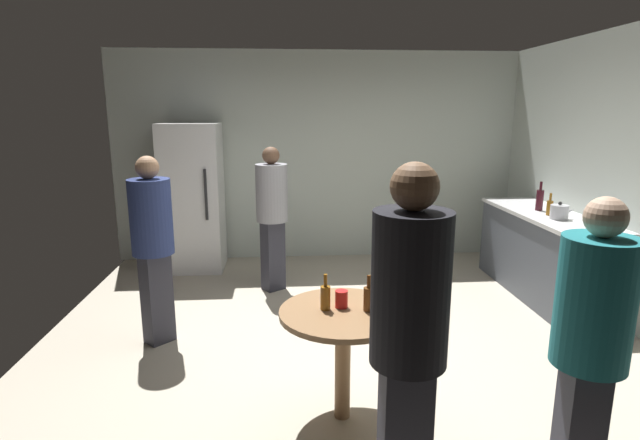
{
  "coord_description": "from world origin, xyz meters",
  "views": [
    {
      "loc": [
        -0.48,
        -3.88,
        1.94
      ],
      "look_at": [
        -0.16,
        0.31,
        1.01
      ],
      "focal_mm": 27.65,
      "sensor_mm": 36.0,
      "label": 1
    }
  ],
  "objects_px": {
    "refrigerator": "(193,198)",
    "person_in_navy_shirt": "(152,237)",
    "wine_bottle_on_counter": "(540,199)",
    "beer_bottle_brown": "(368,298)",
    "plastic_cup_red": "(341,299)",
    "beer_bottle_on_counter": "(550,207)",
    "person_in_gray_shirt": "(272,208)",
    "person_in_black_shirt": "(409,327)",
    "foreground_table": "(343,326)",
    "beer_bottle_amber": "(325,297)",
    "person_in_teal_shirt": "(591,336)",
    "kettle": "(560,212)"
  },
  "relations": [
    {
      "from": "beer_bottle_brown",
      "to": "plastic_cup_red",
      "type": "relative_size",
      "value": 2.09
    },
    {
      "from": "person_in_black_shirt",
      "to": "refrigerator",
      "type": "bearing_deg",
      "value": 21.04
    },
    {
      "from": "person_in_gray_shirt",
      "to": "plastic_cup_red",
      "type": "bearing_deg",
      "value": -23.44
    },
    {
      "from": "beer_bottle_amber",
      "to": "person_in_black_shirt",
      "type": "bearing_deg",
      "value": -72.55
    },
    {
      "from": "kettle",
      "to": "plastic_cup_red",
      "type": "height_order",
      "value": "kettle"
    },
    {
      "from": "wine_bottle_on_counter",
      "to": "person_in_black_shirt",
      "type": "xyz_separation_m",
      "value": [
        -2.2,
        -3.04,
        0.01
      ]
    },
    {
      "from": "kettle",
      "to": "person_in_navy_shirt",
      "type": "bearing_deg",
      "value": -172.08
    },
    {
      "from": "wine_bottle_on_counter",
      "to": "beer_bottle_amber",
      "type": "xyz_separation_m",
      "value": [
        -2.49,
        -2.13,
        -0.2
      ]
    },
    {
      "from": "refrigerator",
      "to": "person_in_gray_shirt",
      "type": "xyz_separation_m",
      "value": [
        0.98,
        -0.85,
        0.02
      ]
    },
    {
      "from": "refrigerator",
      "to": "person_in_teal_shirt",
      "type": "xyz_separation_m",
      "value": [
        2.52,
        -4.06,
        0.02
      ]
    },
    {
      "from": "kettle",
      "to": "beer_bottle_amber",
      "type": "relative_size",
      "value": 1.06
    },
    {
      "from": "beer_bottle_amber",
      "to": "person_in_navy_shirt",
      "type": "distance_m",
      "value": 1.77
    },
    {
      "from": "person_in_black_shirt",
      "to": "beer_bottle_on_counter",
      "type": "bearing_deg",
      "value": -38.69
    },
    {
      "from": "beer_bottle_on_counter",
      "to": "beer_bottle_amber",
      "type": "xyz_separation_m",
      "value": [
        -2.46,
        -1.87,
        -0.17
      ]
    },
    {
      "from": "person_in_navy_shirt",
      "to": "person_in_teal_shirt",
      "type": "bearing_deg",
      "value": 6.67
    },
    {
      "from": "beer_bottle_brown",
      "to": "person_in_gray_shirt",
      "type": "distance_m",
      "value": 2.49
    },
    {
      "from": "beer_bottle_on_counter",
      "to": "person_in_navy_shirt",
      "type": "distance_m",
      "value": 3.86
    },
    {
      "from": "person_in_teal_shirt",
      "to": "person_in_navy_shirt",
      "type": "xyz_separation_m",
      "value": [
        -2.5,
        2.01,
        0.01
      ]
    },
    {
      "from": "foreground_table",
      "to": "person_in_teal_shirt",
      "type": "bearing_deg",
      "value": -37.88
    },
    {
      "from": "foreground_table",
      "to": "beer_bottle_amber",
      "type": "bearing_deg",
      "value": 167.55
    },
    {
      "from": "beer_bottle_amber",
      "to": "plastic_cup_red",
      "type": "height_order",
      "value": "beer_bottle_amber"
    },
    {
      "from": "beer_bottle_brown",
      "to": "person_in_black_shirt",
      "type": "xyz_separation_m",
      "value": [
        0.02,
        -0.87,
        0.21
      ]
    },
    {
      "from": "refrigerator",
      "to": "person_in_navy_shirt",
      "type": "xyz_separation_m",
      "value": [
        0.03,
        -2.05,
        0.03
      ]
    },
    {
      "from": "refrigerator",
      "to": "kettle",
      "type": "distance_m",
      "value": 4.11
    },
    {
      "from": "person_in_teal_shirt",
      "to": "person_in_gray_shirt",
      "type": "height_order",
      "value": "same"
    },
    {
      "from": "foreground_table",
      "to": "beer_bottle_amber",
      "type": "relative_size",
      "value": 3.48
    },
    {
      "from": "kettle",
      "to": "foreground_table",
      "type": "relative_size",
      "value": 0.3
    },
    {
      "from": "wine_bottle_on_counter",
      "to": "refrigerator",
      "type": "bearing_deg",
      "value": 164.26
    },
    {
      "from": "beer_bottle_on_counter",
      "to": "foreground_table",
      "type": "distance_m",
      "value": 3.04
    },
    {
      "from": "person_in_navy_shirt",
      "to": "beer_bottle_brown",
      "type": "bearing_deg",
      "value": 8.42
    },
    {
      "from": "kettle",
      "to": "person_in_gray_shirt",
      "type": "height_order",
      "value": "person_in_gray_shirt"
    },
    {
      "from": "person_in_gray_shirt",
      "to": "person_in_black_shirt",
      "type": "bearing_deg",
      "value": -23.58
    },
    {
      "from": "beer_bottle_on_counter",
      "to": "beer_bottle_amber",
      "type": "bearing_deg",
      "value": -142.7
    },
    {
      "from": "beer_bottle_on_counter",
      "to": "person_in_gray_shirt",
      "type": "xyz_separation_m",
      "value": [
        -2.83,
        0.49,
        -0.06
      ]
    },
    {
      "from": "refrigerator",
      "to": "kettle",
      "type": "bearing_deg",
      "value": -21.75
    },
    {
      "from": "plastic_cup_red",
      "to": "person_in_gray_shirt",
      "type": "relative_size",
      "value": 0.07
    },
    {
      "from": "beer_bottle_on_counter",
      "to": "foreground_table",
      "type": "height_order",
      "value": "beer_bottle_on_counter"
    },
    {
      "from": "kettle",
      "to": "beer_bottle_on_counter",
      "type": "bearing_deg",
      "value": 90.76
    },
    {
      "from": "beer_bottle_brown",
      "to": "plastic_cup_red",
      "type": "height_order",
      "value": "beer_bottle_brown"
    },
    {
      "from": "refrigerator",
      "to": "person_in_black_shirt",
      "type": "relative_size",
      "value": 1.03
    },
    {
      "from": "wine_bottle_on_counter",
      "to": "person_in_navy_shirt",
      "type": "bearing_deg",
      "value": -165.78
    },
    {
      "from": "beer_bottle_on_counter",
      "to": "plastic_cup_red",
      "type": "relative_size",
      "value": 2.09
    },
    {
      "from": "kettle",
      "to": "beer_bottle_on_counter",
      "type": "relative_size",
      "value": 1.06
    },
    {
      "from": "person_in_teal_shirt",
      "to": "person_in_navy_shirt",
      "type": "height_order",
      "value": "person_in_navy_shirt"
    },
    {
      "from": "plastic_cup_red",
      "to": "person_in_navy_shirt",
      "type": "xyz_separation_m",
      "value": [
        -1.44,
        1.14,
        0.14
      ]
    },
    {
      "from": "plastic_cup_red",
      "to": "person_in_black_shirt",
      "type": "bearing_deg",
      "value": -79.0
    },
    {
      "from": "wine_bottle_on_counter",
      "to": "beer_bottle_on_counter",
      "type": "distance_m",
      "value": 0.26
    },
    {
      "from": "foreground_table",
      "to": "person_in_gray_shirt",
      "type": "distance_m",
      "value": 2.46
    },
    {
      "from": "refrigerator",
      "to": "foreground_table",
      "type": "bearing_deg",
      "value": -65.64
    },
    {
      "from": "kettle",
      "to": "beer_bottle_amber",
      "type": "bearing_deg",
      "value": -145.51
    }
  ]
}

